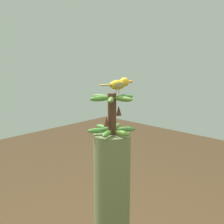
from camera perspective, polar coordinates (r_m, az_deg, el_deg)
banana_tree at (r=2.02m, az=0.00°, el=-19.76°), size 0.23×0.23×1.11m
banana_bunch at (r=1.76m, az=0.01°, el=-0.43°), size 0.29×0.31×0.25m
perched_bird at (r=1.76m, az=1.48°, el=5.57°), size 0.22×0.09×0.09m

